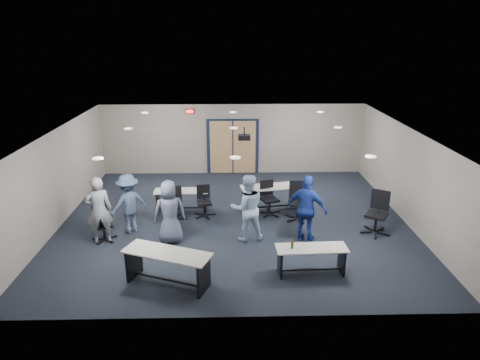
{
  "coord_description": "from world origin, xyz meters",
  "views": [
    {
      "loc": [
        -0.12,
        -11.51,
        5.31
      ],
      "look_at": [
        0.16,
        -0.3,
        1.37
      ],
      "focal_mm": 32.0,
      "sensor_mm": 36.0,
      "label": 1
    }
  ],
  "objects_px": {
    "chair_back_a": "(174,204)",
    "person_navy": "(307,209)",
    "chair_back_d": "(298,202)",
    "person_back": "(129,204)",
    "table_front_left": "(167,262)",
    "table_back_right": "(272,193)",
    "person_gray": "(99,210)",
    "table_back_left": "(182,197)",
    "chair_back_c": "(270,198)",
    "table_front_right": "(311,255)",
    "person_lightblue": "(247,208)",
    "person_plaid": "(170,212)",
    "chair_loose_left": "(103,224)",
    "chair_loose_right": "(377,213)",
    "chair_back_b": "(204,202)"
  },
  "relations": [
    {
      "from": "chair_back_a",
      "to": "person_navy",
      "type": "relative_size",
      "value": 0.55
    },
    {
      "from": "table_front_left",
      "to": "chair_back_a",
      "type": "bearing_deg",
      "value": 116.08
    },
    {
      "from": "chair_back_d",
      "to": "person_plaid",
      "type": "distance_m",
      "value": 3.81
    },
    {
      "from": "chair_back_d",
      "to": "person_gray",
      "type": "distance_m",
      "value": 5.55
    },
    {
      "from": "table_front_right",
      "to": "person_plaid",
      "type": "height_order",
      "value": "person_plaid"
    },
    {
      "from": "person_back",
      "to": "chair_loose_left",
      "type": "bearing_deg",
      "value": 2.68
    },
    {
      "from": "table_front_left",
      "to": "chair_loose_left",
      "type": "bearing_deg",
      "value": 154.37
    },
    {
      "from": "table_back_left",
      "to": "chair_back_d",
      "type": "height_order",
      "value": "chair_back_d"
    },
    {
      "from": "table_front_left",
      "to": "table_front_right",
      "type": "xyz_separation_m",
      "value": [
        3.21,
        0.37,
        -0.08
      ]
    },
    {
      "from": "table_front_left",
      "to": "table_back_right",
      "type": "relative_size",
      "value": 1.03
    },
    {
      "from": "table_front_left",
      "to": "chair_loose_right",
      "type": "relative_size",
      "value": 1.71
    },
    {
      "from": "chair_back_c",
      "to": "person_navy",
      "type": "height_order",
      "value": "person_navy"
    },
    {
      "from": "chair_back_c",
      "to": "table_back_left",
      "type": "bearing_deg",
      "value": 150.16
    },
    {
      "from": "table_back_left",
      "to": "chair_back_b",
      "type": "distance_m",
      "value": 0.85
    },
    {
      "from": "table_front_left",
      "to": "table_back_right",
      "type": "bearing_deg",
      "value": 78.58
    },
    {
      "from": "chair_back_c",
      "to": "table_front_right",
      "type": "bearing_deg",
      "value": -101.73
    },
    {
      "from": "person_gray",
      "to": "person_back",
      "type": "xyz_separation_m",
      "value": [
        0.63,
        0.6,
        -0.07
      ]
    },
    {
      "from": "chair_loose_right",
      "to": "person_plaid",
      "type": "relative_size",
      "value": 0.71
    },
    {
      "from": "chair_loose_right",
      "to": "chair_back_d",
      "type": "bearing_deg",
      "value": -173.01
    },
    {
      "from": "person_gray",
      "to": "person_lightblue",
      "type": "distance_m",
      "value": 3.85
    },
    {
      "from": "chair_loose_left",
      "to": "person_back",
      "type": "relative_size",
      "value": 0.55
    },
    {
      "from": "table_back_left",
      "to": "chair_back_a",
      "type": "height_order",
      "value": "chair_back_a"
    },
    {
      "from": "table_front_left",
      "to": "person_lightblue",
      "type": "bearing_deg",
      "value": 70.53
    },
    {
      "from": "table_back_left",
      "to": "chair_back_b",
      "type": "relative_size",
      "value": 1.76
    },
    {
      "from": "chair_back_c",
      "to": "person_navy",
      "type": "bearing_deg",
      "value": -88.05
    },
    {
      "from": "table_front_left",
      "to": "chair_back_c",
      "type": "distance_m",
      "value": 4.54
    },
    {
      "from": "chair_back_a",
      "to": "person_plaid",
      "type": "bearing_deg",
      "value": -86.7
    },
    {
      "from": "chair_back_d",
      "to": "person_back",
      "type": "height_order",
      "value": "person_back"
    },
    {
      "from": "chair_loose_right",
      "to": "person_lightblue",
      "type": "distance_m",
      "value": 3.57
    },
    {
      "from": "table_back_left",
      "to": "person_gray",
      "type": "relative_size",
      "value": 0.9
    },
    {
      "from": "table_front_left",
      "to": "person_gray",
      "type": "distance_m",
      "value": 2.89
    },
    {
      "from": "table_back_left",
      "to": "person_navy",
      "type": "bearing_deg",
      "value": -31.82
    },
    {
      "from": "chair_back_b",
      "to": "person_gray",
      "type": "bearing_deg",
      "value": -158.47
    },
    {
      "from": "chair_back_d",
      "to": "person_plaid",
      "type": "bearing_deg",
      "value": -159.59
    },
    {
      "from": "table_back_left",
      "to": "table_back_right",
      "type": "bearing_deg",
      "value": -0.17
    },
    {
      "from": "table_front_right",
      "to": "chair_back_d",
      "type": "xyz_separation_m",
      "value": [
        0.16,
        2.97,
        0.12
      ]
    },
    {
      "from": "table_back_right",
      "to": "person_gray",
      "type": "bearing_deg",
      "value": -165.85
    },
    {
      "from": "chair_back_b",
      "to": "table_back_left",
      "type": "bearing_deg",
      "value": 138.77
    },
    {
      "from": "person_gray",
      "to": "table_back_left",
      "type": "bearing_deg",
      "value": -149.73
    },
    {
      "from": "chair_back_c",
      "to": "chair_loose_right",
      "type": "xyz_separation_m",
      "value": [
        2.8,
        -1.37,
        0.08
      ]
    },
    {
      "from": "chair_back_a",
      "to": "person_navy",
      "type": "xyz_separation_m",
      "value": [
        3.64,
        -1.4,
        0.41
      ]
    },
    {
      "from": "table_front_left",
      "to": "chair_loose_right",
      "type": "height_order",
      "value": "chair_loose_right"
    },
    {
      "from": "chair_back_a",
      "to": "chair_back_c",
      "type": "xyz_separation_m",
      "value": [
        2.84,
        0.36,
        0.01
      ]
    },
    {
      "from": "table_front_left",
      "to": "person_lightblue",
      "type": "height_order",
      "value": "person_lightblue"
    },
    {
      "from": "table_front_left",
      "to": "chair_loose_left",
      "type": "height_order",
      "value": "chair_loose_left"
    },
    {
      "from": "chair_back_a",
      "to": "table_front_left",
      "type": "bearing_deg",
      "value": -85.02
    },
    {
      "from": "table_front_right",
      "to": "chair_loose_left",
      "type": "bearing_deg",
      "value": 158.9
    },
    {
      "from": "table_front_left",
      "to": "chair_back_a",
      "type": "xyz_separation_m",
      "value": [
        -0.27,
        3.39,
        -0.03
      ]
    },
    {
      "from": "chair_loose_right",
      "to": "person_plaid",
      "type": "distance_m",
      "value": 5.58
    },
    {
      "from": "table_back_right",
      "to": "table_front_right",
      "type": "bearing_deg",
      "value": -91.6
    }
  ]
}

